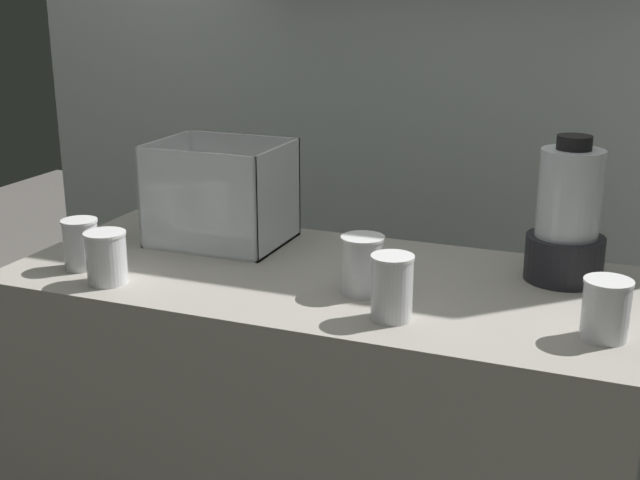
% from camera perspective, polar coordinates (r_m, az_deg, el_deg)
% --- Properties ---
extents(counter, '(1.40, 0.64, 0.90)m').
position_cam_1_polar(counter, '(2.08, 0.00, -14.09)').
color(counter, '#9E998E').
rests_on(counter, ground_plane).
extents(back_wall_unit, '(2.60, 0.24, 2.50)m').
position_cam_1_polar(back_wall_unit, '(2.52, 6.58, 11.05)').
color(back_wall_unit, silver).
rests_on(back_wall_unit, ground_plane).
extents(carrot_display_bin, '(0.32, 0.26, 0.25)m').
position_cam_1_polar(carrot_display_bin, '(2.12, -6.65, 2.06)').
color(carrot_display_bin, white).
rests_on(carrot_display_bin, counter).
extents(blender_pitcher, '(0.17, 0.17, 0.32)m').
position_cam_1_polar(blender_pitcher, '(1.89, 16.51, 1.22)').
color(blender_pitcher, black).
rests_on(blender_pitcher, counter).
extents(juice_cup_carrot_far_left, '(0.08, 0.08, 0.12)m').
position_cam_1_polar(juice_cup_carrot_far_left, '(1.99, -15.98, -0.41)').
color(juice_cup_carrot_far_left, white).
rests_on(juice_cup_carrot_far_left, counter).
extents(juice_cup_orange_left, '(0.09, 0.09, 0.12)m').
position_cam_1_polar(juice_cup_orange_left, '(1.87, -14.35, -1.39)').
color(juice_cup_orange_left, white).
rests_on(juice_cup_orange_left, counter).
extents(juice_cup_pomegranate_middle, '(0.09, 0.09, 0.12)m').
position_cam_1_polar(juice_cup_pomegranate_middle, '(1.76, 2.91, -1.94)').
color(juice_cup_pomegranate_middle, white).
rests_on(juice_cup_pomegranate_middle, counter).
extents(juice_cup_carrot_right, '(0.08, 0.08, 0.13)m').
position_cam_1_polar(juice_cup_carrot_right, '(1.62, 4.92, -3.42)').
color(juice_cup_carrot_right, white).
rests_on(juice_cup_carrot_right, counter).
extents(juice_cup_carrot_far_right, '(0.09, 0.09, 0.11)m').
position_cam_1_polar(juice_cup_carrot_far_right, '(1.62, 18.90, -4.65)').
color(juice_cup_carrot_far_right, white).
rests_on(juice_cup_carrot_far_right, counter).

